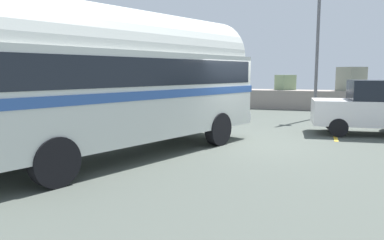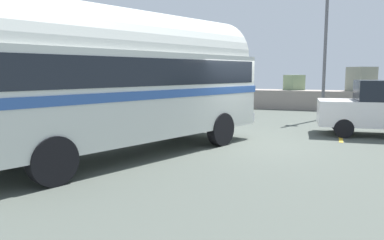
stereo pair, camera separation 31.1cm
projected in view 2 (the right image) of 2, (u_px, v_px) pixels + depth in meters
The scene contains 4 objects.
ground at pixel (242, 145), 11.14m from camera, with size 32.00×26.00×0.02m.
breakwater at pixel (287, 97), 22.02m from camera, with size 31.36×2.29×2.45m.
vintage_coach at pixel (125, 76), 9.48m from camera, with size 5.32×8.87×3.70m.
lamp_post at pixel (327, 38), 16.56m from camera, with size 0.56×0.77×6.46m.
Camera 2 is at (2.46, -10.77, 2.16)m, focal length 35.04 mm.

